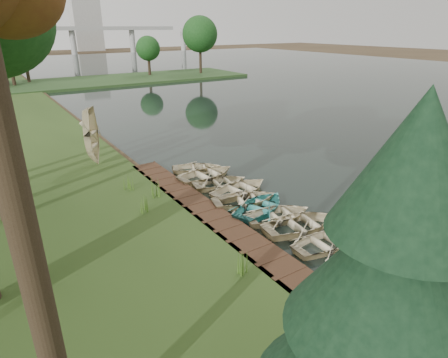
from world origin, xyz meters
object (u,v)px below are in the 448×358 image
rowboat_2 (279,213)px  stored_rowboat (96,159)px  rowboat_0 (326,241)px  rowboat_1 (300,222)px  pine_tree (388,304)px  boardwalk (206,213)px

rowboat_2 → stored_rowboat: (-5.26, 11.90, 0.29)m
rowboat_0 → rowboat_1: size_ratio=0.85×
rowboat_0 → pine_tree: (-6.75, -6.68, 4.68)m
rowboat_0 → pine_tree: bearing=137.7°
boardwalk → pine_tree: size_ratio=2.05×
rowboat_0 → pine_tree: 10.59m
rowboat_1 → stored_rowboat: stored_rowboat is taller
stored_rowboat → rowboat_0: bearing=-128.9°
boardwalk → pine_tree: 13.56m
rowboat_2 → boardwalk: bearing=59.3°
rowboat_0 → stored_rowboat: stored_rowboat is taller
boardwalk → pine_tree: bearing=-108.7°
boardwalk → rowboat_0: (2.70, -5.30, 0.23)m
boardwalk → rowboat_2: (2.65, -2.36, 0.25)m
pine_tree → rowboat_2: bearing=55.1°
boardwalk → pine_tree: (-4.05, -11.98, 4.91)m
boardwalk → rowboat_0: bearing=-63.0°
rowboat_2 → stored_rowboat: 13.01m
rowboat_0 → stored_rowboat: 15.76m
stored_rowboat → pine_tree: size_ratio=0.48×
rowboat_0 → rowboat_1: rowboat_1 is taller
boardwalk → rowboat_0: size_ratio=5.08×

